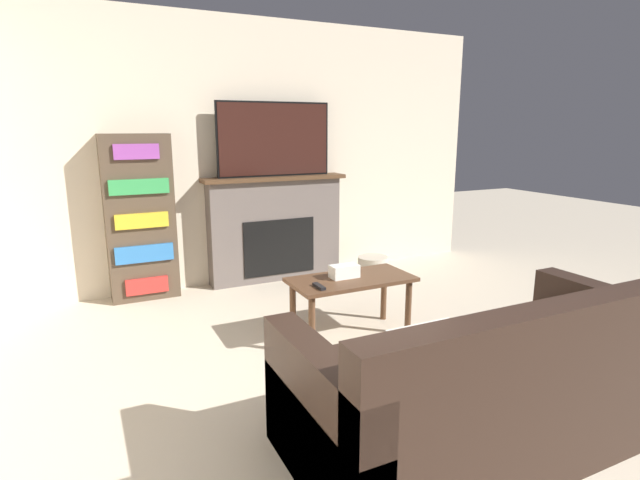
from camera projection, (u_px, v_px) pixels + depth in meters
wall_back at (239, 154)px, 5.16m from camera, size 5.73×0.06×2.70m
fireplace at (275, 228)px, 5.35m from camera, size 1.54×0.28×1.12m
tv at (274, 139)px, 5.13m from camera, size 1.22×0.03×0.76m
couch at (489, 388)px, 2.58m from camera, size 2.09×0.97×0.88m
coffee_table at (351, 287)px, 3.89m from camera, size 0.96×0.47×0.48m
tissue_box at (344, 271)px, 3.87m from camera, size 0.22×0.12×0.10m
remote_control at (319, 286)px, 3.63m from camera, size 0.04×0.15×0.02m
bookshelf at (140, 218)px, 4.70m from camera, size 0.62×0.29×1.56m
storage_basket at (373, 266)px, 5.60m from camera, size 0.34×0.34×0.20m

